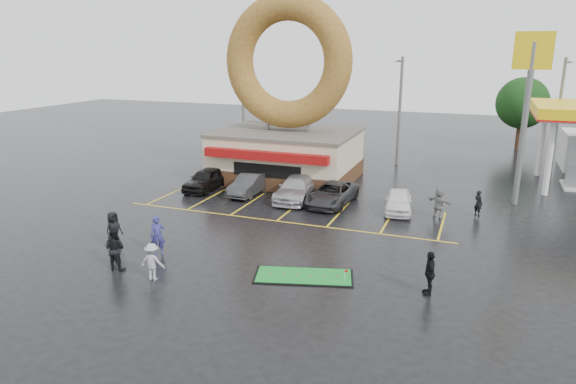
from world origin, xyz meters
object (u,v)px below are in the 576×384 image
(car_grey, at_px, (332,194))
(car_white, at_px, (398,201))
(car_black, at_px, (206,179))
(car_silver, at_px, (297,188))
(shell_sign, at_px, (529,87))
(streetlight_left, at_px, (243,104))
(person_cameraman, at_px, (430,273))
(person_blue, at_px, (158,236))
(donut_shop, at_px, (287,120))
(dumpster, at_px, (226,169))
(car_dgrey, at_px, (249,184))
(streetlight_right, at_px, (558,113))
(streetlight_mid, at_px, (400,109))
(putting_green, at_px, (304,276))

(car_grey, relative_size, car_white, 1.27)
(car_black, height_order, car_silver, car_black)
(shell_sign, xyz_separation_m, streetlight_left, (-23.00, 7.92, -2.60))
(car_grey, xyz_separation_m, person_cameraman, (7.12, -10.60, 0.23))
(person_blue, xyz_separation_m, person_cameraman, (12.65, 0.39, -0.04))
(donut_shop, bearing_deg, dumpster, -162.76)
(car_black, distance_m, dumpster, 3.59)
(person_blue, bearing_deg, car_dgrey, 52.37)
(dumpster, bearing_deg, person_blue, -78.36)
(streetlight_right, distance_m, dumpster, 26.01)
(person_cameraman, bearing_deg, streetlight_left, -154.37)
(car_white, bearing_deg, person_blue, -139.63)
(streetlight_right, height_order, person_cameraman, streetlight_right)
(car_grey, bearing_deg, dumpster, 161.99)
(streetlight_mid, xyz_separation_m, car_grey, (-1.94, -13.17, -4.09))
(donut_shop, xyz_separation_m, streetlight_right, (19.00, 8.95, 0.32))
(shell_sign, bearing_deg, car_silver, -163.44)
(streetlight_left, bearing_deg, dumpster, -73.32)
(streetlight_right, distance_m, person_cameraman, 25.98)
(car_white, bearing_deg, person_cameraman, -82.46)
(donut_shop, xyz_separation_m, person_blue, (-0.47, -16.21, -3.50))
(car_black, bearing_deg, car_dgrey, 0.12)
(streetlight_right, distance_m, putting_green, 28.22)
(shell_sign, relative_size, streetlight_right, 1.18)
(person_cameraman, xyz_separation_m, putting_green, (-5.25, -0.29, -0.88))
(streetlight_left, distance_m, putting_green, 27.35)
(person_blue, relative_size, putting_green, 0.42)
(donut_shop, distance_m, dumpster, 6.06)
(car_black, bearing_deg, car_grey, -1.45)
(streetlight_right, xyz_separation_m, car_black, (-23.21, -13.92, -4.02))
(streetlight_right, relative_size, car_silver, 1.74)
(car_black, bearing_deg, streetlight_right, 31.06)
(streetlight_left, relative_size, car_grey, 1.82)
(streetlight_left, distance_m, car_dgrey, 14.01)
(person_cameraman, xyz_separation_m, dumpster, (-16.68, 14.43, -0.27))
(streetlight_mid, height_order, car_grey, streetlight_mid)
(car_black, bearing_deg, car_white, -1.22)
(car_dgrey, relative_size, car_white, 1.08)
(car_dgrey, bearing_deg, shell_sign, 15.05)
(car_grey, xyz_separation_m, putting_green, (1.87, -10.89, -0.65))
(streetlight_left, distance_m, streetlight_right, 26.08)
(car_silver, bearing_deg, dumpster, 149.71)
(person_cameraman, bearing_deg, putting_green, -101.34)
(shell_sign, height_order, car_white, shell_sign)
(car_grey, bearing_deg, donut_shop, 137.88)
(donut_shop, xyz_separation_m, streetlight_left, (-7.00, 6.95, 0.32))
(streetlight_left, height_order, putting_green, streetlight_left)
(car_dgrey, distance_m, person_blue, 11.25)
(car_black, bearing_deg, streetlight_mid, 49.16)
(streetlight_mid, xyz_separation_m, putting_green, (-0.08, -24.06, -4.75))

